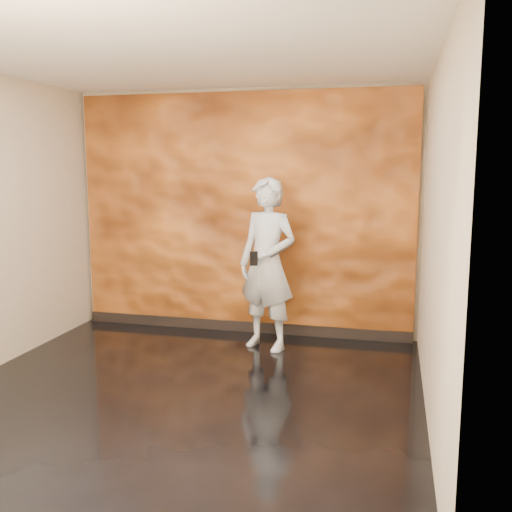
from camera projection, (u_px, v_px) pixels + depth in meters
name	position (u px, v px, depth m)	size (l,w,h in m)	color
room	(181.00, 231.00, 4.68)	(4.02, 4.02, 2.81)	black
feature_wall	(243.00, 214.00, 6.56)	(3.90, 0.06, 2.75)	orange
baseboard	(242.00, 326.00, 6.73)	(3.90, 0.04, 0.12)	black
man	(267.00, 264.00, 5.99)	(0.66, 0.43, 1.82)	#A4ABB3
phone	(254.00, 259.00, 5.77)	(0.08, 0.02, 0.15)	black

